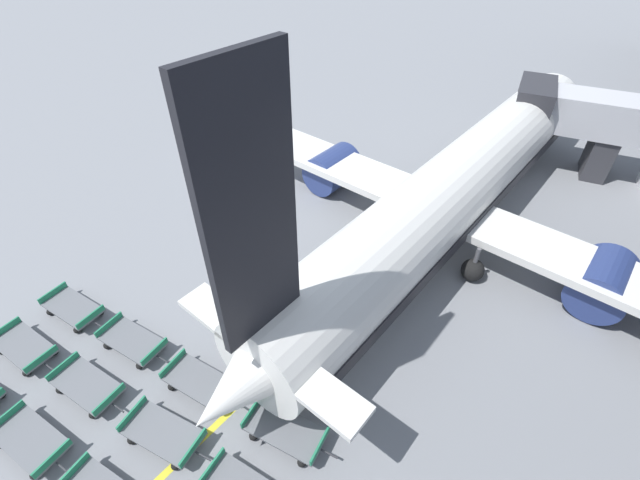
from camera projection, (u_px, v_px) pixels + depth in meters
The scene contains 11 objects.
ground_plane at pixel (234, 157), 34.28m from camera, with size 500.00×500.00×0.00m, color gray.
airplane at pixel (453, 191), 24.98m from camera, with size 31.24×37.49×14.30m.
baggage_dolly_row_near_col_b at pixel (31, 440), 16.44m from camera, with size 3.84×1.68×0.92m.
baggage_dolly_row_mid_a_col_a at pixel (25, 347), 19.74m from camera, with size 3.85×1.70×0.92m.
baggage_dolly_row_mid_a_col_b at pixel (88, 386), 18.23m from camera, with size 3.84×1.68×0.92m.
baggage_dolly_row_mid_a_col_c at pixel (163, 433), 16.65m from camera, with size 3.89×1.86×0.92m.
baggage_dolly_row_mid_b_col_a at pixel (73, 308), 21.54m from camera, with size 3.83×1.66×0.92m.
baggage_dolly_row_mid_b_col_b at pixel (133, 341), 19.99m from camera, with size 3.85×1.71×0.92m.
baggage_dolly_row_mid_b_col_c at pixel (200, 382), 18.36m from camera, with size 3.85×1.72×0.92m.
baggage_dolly_row_mid_b_col_d at pixel (286, 430), 16.75m from camera, with size 3.88×1.81×0.92m.
stand_guidance_stripe at pixel (353, 294), 22.90m from camera, with size 5.97×38.03×0.01m.
Camera 1 is at (21.78, -22.46, 16.97)m, focal length 24.00 mm.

